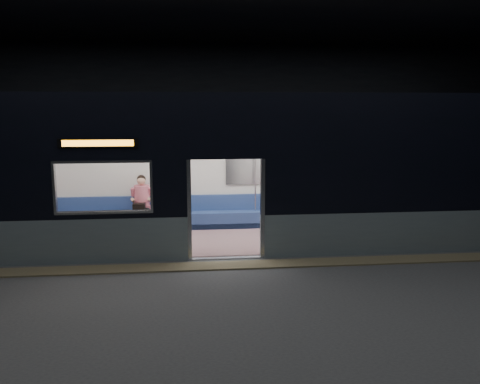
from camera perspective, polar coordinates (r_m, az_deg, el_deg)
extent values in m
cube|color=#47494C|center=(9.50, -1.01, -9.37)|extent=(24.00, 14.00, 0.01)
cube|color=black|center=(15.95, -3.32, 7.52)|extent=(24.00, 0.04, 5.00)
cube|color=black|center=(2.20, 15.49, -6.31)|extent=(24.00, 0.04, 5.00)
cube|color=#8C7F59|center=(10.01, -1.30, -8.24)|extent=(22.80, 0.50, 0.03)
cube|color=gray|center=(11.79, 22.73, -4.06)|extent=(8.30, 0.12, 0.90)
cube|color=black|center=(11.53, 23.25, 3.70)|extent=(8.30, 0.12, 2.30)
cube|color=black|center=(10.04, -1.61, 7.00)|extent=(1.40, 0.12, 1.15)
cube|color=#B7BABC|center=(10.21, -5.71, -2.06)|extent=(0.08, 0.14, 2.05)
cube|color=#B7BABC|center=(10.33, 2.53, -1.89)|extent=(0.08, 0.14, 2.05)
cube|color=black|center=(10.08, -15.64, 5.32)|extent=(1.50, 0.04, 0.18)
cube|color=orange|center=(10.07, -15.65, 5.31)|extent=(1.34, 0.03, 0.12)
cube|color=white|center=(12.99, -2.60, 3.06)|extent=(18.00, 0.12, 3.20)
cube|color=black|center=(11.47, -2.21, 10.57)|extent=(18.00, 3.00, 0.15)
cube|color=#825E60|center=(11.87, -2.10, -5.34)|extent=(17.76, 2.76, 0.04)
cube|color=white|center=(11.49, -2.18, 5.96)|extent=(17.76, 2.76, 0.10)
cube|color=navy|center=(12.90, -2.47, -3.09)|extent=(11.00, 0.48, 0.41)
cube|color=navy|center=(13.01, -2.53, -1.17)|extent=(11.00, 0.10, 0.40)
cube|color=#755661|center=(11.02, -19.16, -5.85)|extent=(4.40, 0.48, 0.41)
cube|color=#755661|center=(11.49, 15.01, -5.02)|extent=(4.40, 0.48, 0.41)
cylinder|color=silver|center=(10.49, -6.89, -0.96)|extent=(0.04, 0.04, 2.26)
cylinder|color=silver|center=(12.72, -6.77, 0.90)|extent=(0.04, 0.04, 2.26)
cylinder|color=silver|center=(10.63, 3.41, -0.77)|extent=(0.04, 0.04, 2.26)
cylinder|color=silver|center=(12.84, 1.74, 1.05)|extent=(0.04, 0.04, 2.26)
cylinder|color=silver|center=(12.60, -2.51, 4.45)|extent=(11.00, 0.03, 0.03)
cube|color=black|center=(12.66, -11.46, -2.21)|extent=(0.17, 0.47, 0.16)
cube|color=black|center=(12.64, -10.52, -2.20)|extent=(0.17, 0.47, 0.16)
cylinder|color=black|center=(12.51, -11.51, -3.64)|extent=(0.11, 0.11, 0.43)
cylinder|color=black|center=(12.49, -10.56, -3.63)|extent=(0.11, 0.11, 0.43)
cube|color=#E17383|center=(12.83, -10.93, -1.94)|extent=(0.40, 0.22, 0.20)
cylinder|color=#E17383|center=(12.80, -10.97, -0.39)|extent=(0.38, 0.38, 0.52)
sphere|color=tan|center=(12.72, -11.03, 1.22)|extent=(0.21, 0.21, 0.21)
sphere|color=black|center=(12.75, -11.02, 1.42)|extent=(0.22, 0.22, 0.22)
cube|color=black|center=(12.55, -11.26, -1.60)|extent=(0.31, 0.28, 0.15)
cube|color=white|center=(12.99, 0.60, 2.39)|extent=(0.91, 0.03, 0.59)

